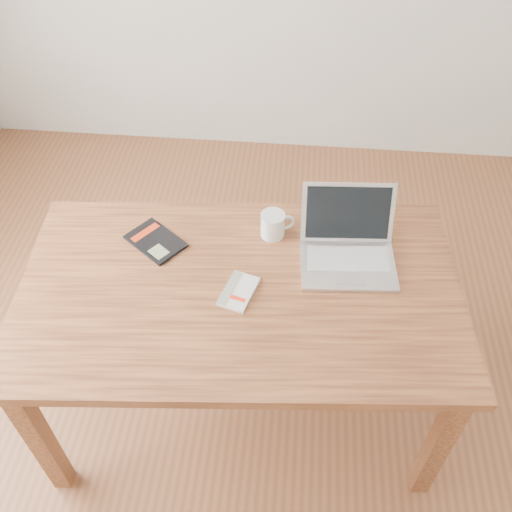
# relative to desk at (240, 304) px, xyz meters

# --- Properties ---
(room) EXTENTS (4.04, 4.04, 2.70)m
(room) POSITION_rel_desk_xyz_m (0.06, -0.12, 0.69)
(room) COLOR brown
(room) RESTS_ON ground
(desk) EXTENTS (1.58, 0.99, 0.75)m
(desk) POSITION_rel_desk_xyz_m (0.00, 0.00, 0.00)
(desk) COLOR brown
(desk) RESTS_ON ground
(white_guidebook) EXTENTS (0.14, 0.18, 0.01)m
(white_guidebook) POSITION_rel_desk_xyz_m (-0.00, -0.02, 0.10)
(white_guidebook) COLOR silver
(white_guidebook) RESTS_ON desk
(black_guidebook) EXTENTS (0.25, 0.24, 0.01)m
(black_guidebook) POSITION_rel_desk_xyz_m (-0.33, 0.19, 0.10)
(black_guidebook) COLOR black
(black_guidebook) RESTS_ON desk
(laptop) EXTENTS (0.35, 0.34, 0.22)m
(laptop) POSITION_rel_desk_xyz_m (0.37, 0.19, 0.14)
(laptop) COLOR silver
(laptop) RESTS_ON desk
(coffee_mug) EXTENTS (0.13, 0.09, 0.10)m
(coffee_mug) POSITION_rel_desk_xyz_m (0.09, 0.27, 0.14)
(coffee_mug) COLOR white
(coffee_mug) RESTS_ON desk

